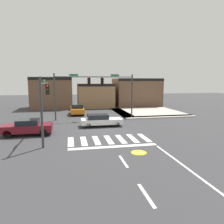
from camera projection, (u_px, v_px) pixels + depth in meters
name	position (u px, v px, depth m)	size (l,w,h in m)	color
ground_plane	(101.00, 128.00, 22.25)	(120.00, 120.00, 0.00)	#353538
crosswalk_near	(109.00, 140.00, 17.88)	(6.82, 2.77, 0.01)	silver
lane_markings	(156.00, 178.00, 10.80)	(6.80, 20.25, 0.01)	white
bike_detector_marking	(139.00, 153.00, 14.63)	(1.08, 1.08, 0.01)	yellow
curb_corner_northeast	(146.00, 112.00, 33.03)	(10.00, 10.60, 0.15)	#B2AA9E
storefront_row	(100.00, 93.00, 40.95)	(24.41, 6.85, 5.66)	brown
traffic_signal_northwest	(70.00, 88.00, 26.53)	(5.41, 0.32, 5.90)	#383A3D
traffic_signal_northeast	(119.00, 88.00, 27.68)	(5.30, 0.32, 5.83)	#383A3D
traffic_signal_southwest	(45.00, 97.00, 17.39)	(0.32, 5.66, 5.24)	#383A3D
car_white	(101.00, 120.00, 23.17)	(4.51, 1.75, 1.34)	white
car_orange	(77.00, 109.00, 31.51)	(1.90, 4.33, 1.57)	orange
car_maroon	(27.00, 127.00, 19.34)	(4.41, 1.87, 1.46)	maroon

